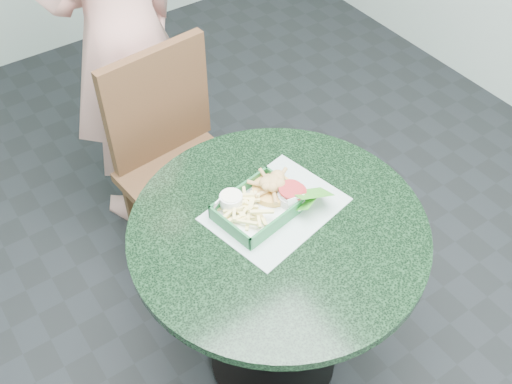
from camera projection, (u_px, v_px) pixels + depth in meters
floor at (273, 358)px, 2.27m from camera, size 4.00×5.00×0.02m
cafe_table at (277, 266)px, 1.85m from camera, size 0.87×0.87×0.75m
dining_chair at (176, 154)px, 2.28m from camera, size 0.43×0.43×0.93m
diner_person at (116, 2)px, 2.15m from camera, size 0.85×0.69×2.00m
placemat at (275, 213)px, 1.78m from camera, size 0.43×0.36×0.00m
food_basket at (259, 214)px, 1.75m from camera, size 0.24×0.17×0.05m
crab_sandwich at (277, 191)px, 1.77m from camera, size 0.12×0.12×0.07m
fries_pile at (243, 213)px, 1.73m from camera, size 0.12×0.13×0.04m
sauce_ramekin at (232, 201)px, 1.74m from camera, size 0.07×0.07×0.04m
garnish_cup at (298, 204)px, 1.75m from camera, size 0.13×0.13×0.05m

